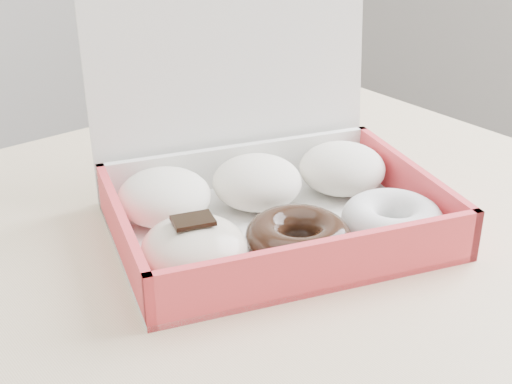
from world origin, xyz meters
TOP-DOWN VIEW (x-y plane):
  - table at (0.00, 0.00)m, footprint 1.20×0.80m
  - donut_box at (0.18, 0.02)m, footprint 0.39×0.36m

SIDE VIEW (x-z plane):
  - table at x=0.00m, z-range 0.30..1.05m
  - donut_box at x=0.18m, z-range 0.67..0.91m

